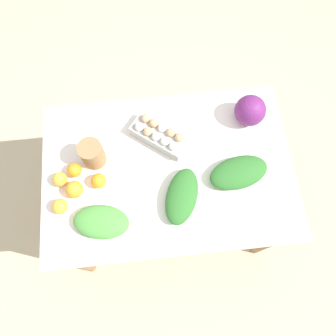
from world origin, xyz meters
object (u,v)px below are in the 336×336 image
Objects in this scene: greens_bunch_chard at (101,222)px; orange_1 at (75,170)px; egg_carton at (159,135)px; orange_2 at (60,179)px; orange_0 at (74,189)px; paper_bag at (92,154)px; greens_bunch_dandelion at (182,196)px; cabbage_purple at (250,111)px; orange_4 at (99,181)px; orange_3 at (60,206)px; greens_bunch_beet_tops at (239,173)px.

orange_1 is (-0.12, 0.26, -0.00)m from greens_bunch_chard.
orange_2 is at bearing 58.05° from egg_carton.
orange_0 is (-0.11, 0.16, 0.01)m from greens_bunch_chard.
paper_bag is 0.51× the size of greens_bunch_dandelion.
orange_4 is at bearing -160.48° from cabbage_purple.
cabbage_purple is 0.78m from paper_bag.
orange_4 is at bearing 162.97° from greens_bunch_dandelion.
paper_bag is 2.00× the size of orange_3.
cabbage_purple reaches higher than greens_bunch_chard.
greens_bunch_chard is (0.02, -0.31, -0.04)m from paper_bag.
greens_bunch_beet_tops is at bearing -7.17° from orange_1.
orange_1 is at bearing -166.89° from cabbage_purple.
orange_2 is at bearing -165.57° from cabbage_purple.
orange_1 is 0.97× the size of orange_3.
orange_1 is at bearing 56.30° from egg_carton.
cabbage_purple is 0.62× the size of greens_bunch_chard.
greens_bunch_dandelion is at bearing -17.03° from orange_4.
greens_bunch_chard is 3.65× the size of orange_1.
greens_bunch_beet_tops is 4.12× the size of orange_1.
egg_carton is 0.47m from orange_0.
paper_bag is 0.11m from orange_1.
orange_2 is (-0.07, 0.06, -0.01)m from orange_0.
cabbage_purple is 0.91m from orange_0.
greens_bunch_chard is 3.53× the size of orange_3.
egg_carton reaches higher than orange_0.
paper_bag is at bearing 59.18° from orange_0.
egg_carton is 0.32m from greens_bunch_dandelion.
greens_bunch_dandelion is at bearing -163.02° from greens_bunch_beet_tops.
cabbage_purple reaches higher than orange_4.
egg_carton is 0.33m from paper_bag.
greens_bunch_dandelion is 0.37m from greens_bunch_chard.
paper_bag is 0.57× the size of greens_bunch_chard.
orange_4 is at bearing 91.51° from greens_bunch_chard.
egg_carton is at bearing 146.47° from greens_bunch_beet_tops.
greens_bunch_dandelion is at bearing 140.86° from egg_carton.
greens_bunch_dandelion is 0.97× the size of greens_bunch_beet_tops.
greens_bunch_beet_tops is at bearing 16.98° from greens_bunch_dandelion.
paper_bag reaches higher than orange_3.
orange_2 is (-0.82, 0.06, -0.00)m from greens_bunch_beet_tops.
orange_3 reaches higher than orange_1.
orange_0 is at bearing 170.23° from greens_bunch_dandelion.
orange_4 is at bearing 30.03° from orange_3.
orange_0 is 0.10m from orange_1.
orange_1 is 0.13m from orange_4.
orange_3 is at bearing -89.63° from orange_2.
orange_1 is 0.96× the size of orange_4.
orange_1 is (-0.09, -0.06, -0.04)m from paper_bag.
greens_bunch_dandelion is at bearing -20.44° from orange_1.
greens_bunch_chard is (-0.74, -0.46, -0.04)m from cabbage_purple.
orange_2 is (-0.18, 0.22, -0.00)m from greens_bunch_chard.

